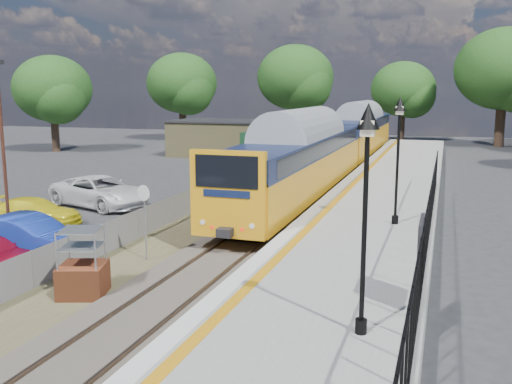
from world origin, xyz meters
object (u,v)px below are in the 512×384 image
at_px(car_white, 100,192).
at_px(speed_sign, 144,210).
at_px(car_blue, 27,237).
at_px(victorian_lamp_south, 367,166).
at_px(car_yellow, 35,212).
at_px(victorian_lamp_north, 399,131).
at_px(brick_plinth, 82,264).
at_px(carpark_lamp, 3,143).
at_px(train, 338,141).

bearing_deg(car_white, speed_sign, -120.69).
distance_m(car_blue, car_white, 8.77).
distance_m(victorian_lamp_south, speed_sign, 10.05).
height_order(car_blue, car_yellow, car_blue).
xyz_separation_m(victorian_lamp_north, speed_sign, (-7.80, -4.47, -2.52)).
bearing_deg(victorian_lamp_north, brick_plinth, -134.32).
bearing_deg(car_blue, car_yellow, 37.07).
bearing_deg(victorian_lamp_north, car_white, 168.34).
height_order(car_yellow, car_white, car_white).
height_order(speed_sign, carpark_lamp, carpark_lamp).
bearing_deg(carpark_lamp, speed_sign, 0.42).
distance_m(victorian_lamp_south, brick_plinth, 8.90).
bearing_deg(train, speed_sign, -96.59).
xyz_separation_m(victorian_lamp_south, brick_plinth, (-8.00, 2.01, -3.35)).
bearing_deg(carpark_lamp, victorian_lamp_north, 18.61).
relative_size(victorian_lamp_north, brick_plinth, 2.32).
distance_m(train, brick_plinth, 25.31).
bearing_deg(car_yellow, car_white, -13.23).
bearing_deg(victorian_lamp_south, speed_sign, 145.36).
relative_size(victorian_lamp_north, train, 0.11).
relative_size(brick_plinth, car_white, 0.36).
height_order(victorian_lamp_south, car_blue, victorian_lamp_south).
distance_m(train, car_yellow, 20.89).
relative_size(victorian_lamp_north, car_white, 0.84).
xyz_separation_m(victorian_lamp_north, car_white, (-14.52, 3.00, -3.54)).
distance_m(victorian_lamp_south, carpark_lamp, 14.68).
xyz_separation_m(car_yellow, car_white, (0.42, 4.29, 0.17)).
bearing_deg(speed_sign, brick_plinth, -74.88).
bearing_deg(car_blue, brick_plinth, -122.02).
distance_m(victorian_lamp_south, train, 27.78).
bearing_deg(train, victorian_lamp_north, -72.83).
distance_m(victorian_lamp_north, car_blue, 13.54).
distance_m(train, speed_sign, 21.78).
bearing_deg(car_blue, car_white, 17.79).
bearing_deg(speed_sign, victorian_lamp_north, 44.95).
relative_size(brick_plinth, carpark_lamp, 0.29).
relative_size(brick_plinth, speed_sign, 0.75).
distance_m(car_yellow, car_white, 4.31).
distance_m(brick_plinth, car_yellow, 9.80).
bearing_deg(car_yellow, victorian_lamp_south, -127.54).
height_order(brick_plinth, car_white, brick_plinth).
height_order(brick_plinth, speed_sign, speed_sign).
height_order(train, brick_plinth, train).
relative_size(victorian_lamp_north, carpark_lamp, 0.68).
distance_m(victorian_lamp_south, car_white, 19.95).
relative_size(speed_sign, car_white, 0.48).
bearing_deg(car_yellow, speed_sign, -121.64).
bearing_deg(carpark_lamp, brick_plinth, -31.77).
relative_size(train, carpark_lamp, 6.03).
height_order(victorian_lamp_north, speed_sign, victorian_lamp_north).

